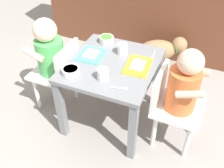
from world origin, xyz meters
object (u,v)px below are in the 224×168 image
object	(u,v)px
food_tray_right	(138,66)
seated_child_right	(181,89)
dog	(161,50)
veggie_bowl_near	(107,39)
seated_child_left	(51,55)
water_cup_left	(122,49)
veggie_bowl_far	(71,71)
water_cup_right	(103,75)
dining_table	(112,74)
spoon_by_right_tray	(120,88)
spoon_by_left_tray	(153,55)
food_tray_left	(91,55)

from	to	relation	value
food_tray_right	seated_child_right	bearing A→B (deg)	-11.94
dog	food_tray_right	bearing A→B (deg)	-90.15
food_tray_right	veggie_bowl_near	world-z (taller)	veggie_bowl_near
seated_child_left	food_tray_right	size ratio (longest dim) A/B	3.17
seated_child_right	water_cup_left	size ratio (longest dim) A/B	10.23
seated_child_right	veggie_bowl_far	distance (m)	0.62
veggie_bowl_near	water_cup_right	bearing A→B (deg)	-69.21
seated_child_right	veggie_bowl_far	size ratio (longest dim) A/B	6.66
dining_table	food_tray_right	size ratio (longest dim) A/B	2.71
water_cup_left	spoon_by_right_tray	bearing A→B (deg)	-70.78
food_tray_right	veggie_bowl_far	world-z (taller)	veggie_bowl_far
water_cup_left	veggie_bowl_far	size ratio (longest dim) A/B	0.65
dog	water_cup_left	xyz separation A→B (m)	(-0.14, -0.57, 0.30)
water_cup_right	veggie_bowl_far	size ratio (longest dim) A/B	0.65
water_cup_right	dog	bearing A→B (deg)	80.56
water_cup_left	veggie_bowl_far	world-z (taller)	water_cup_left
seated_child_left	seated_child_right	size ratio (longest dim) A/B	1.00
food_tray_right	spoon_by_right_tray	size ratio (longest dim) A/B	2.13
spoon_by_left_tray	food_tray_right	bearing A→B (deg)	-109.27
water_cup_left	seated_child_right	bearing A→B (deg)	-20.60
seated_child_right	spoon_by_right_tray	xyz separation A→B (m)	(-0.29, -0.17, 0.05)
dog	veggie_bowl_far	bearing A→B (deg)	-110.46
seated_child_right	water_cup_left	bearing A→B (deg)	159.40
water_cup_left	spoon_by_right_tray	distance (m)	0.34
veggie_bowl_far	seated_child_right	bearing A→B (deg)	14.58
seated_child_right	food_tray_left	size ratio (longest dim) A/B	3.65
water_cup_left	water_cup_right	bearing A→B (deg)	-91.24
water_cup_left	spoon_by_left_tray	distance (m)	0.19
dining_table	veggie_bowl_far	world-z (taller)	veggie_bowl_far
spoon_by_left_tray	veggie_bowl_far	bearing A→B (deg)	-136.52
seated_child_right	dog	xyz separation A→B (m)	(-0.27, 0.73, -0.23)
dog	water_cup_right	size ratio (longest dim) A/B	6.38
seated_child_left	dog	size ratio (longest dim) A/B	1.60
seated_child_left	veggie_bowl_near	world-z (taller)	seated_child_left
seated_child_left	water_cup_right	bearing A→B (deg)	-18.57
seated_child_right	seated_child_left	bearing A→B (deg)	178.80
dining_table	spoon_by_right_tray	size ratio (longest dim) A/B	5.76
food_tray_left	veggie_bowl_near	distance (m)	0.19
seated_child_right	food_tray_right	distance (m)	0.28
dog	veggie_bowl_far	xyz separation A→B (m)	(-0.33, -0.88, 0.29)
water_cup_left	spoon_by_left_tray	world-z (taller)	water_cup_left
seated_child_right	water_cup_right	xyz separation A→B (m)	(-0.41, -0.13, 0.07)
water_cup_left	spoon_by_right_tray	size ratio (longest dim) A/B	0.66
seated_child_left	seated_child_right	bearing A→B (deg)	-1.20
spoon_by_right_tray	veggie_bowl_far	bearing A→B (deg)	177.12
dining_table	food_tray_left	size ratio (longest dim) A/B	3.10
food_tray_left	veggie_bowl_near	world-z (taller)	veggie_bowl_near
seated_child_left	food_tray_left	size ratio (longest dim) A/B	3.64
dog	water_cup_right	bearing A→B (deg)	-99.44
food_tray_left	water_cup_left	size ratio (longest dim) A/B	2.80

